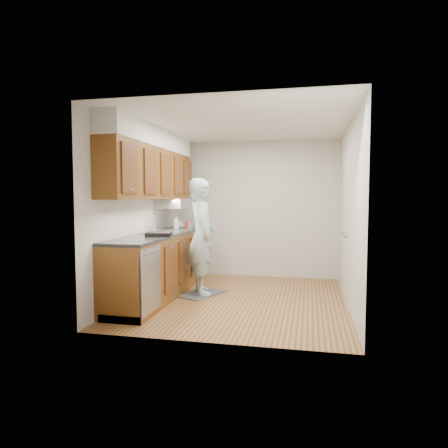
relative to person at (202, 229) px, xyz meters
name	(u,v)px	position (x,y,z in m)	size (l,w,h in m)	color
floor	(239,299)	(0.61, -0.19, -1.00)	(3.50, 3.50, 0.00)	#9E6E3C
ceiling	(240,124)	(0.61, -0.19, 1.50)	(3.50, 3.50, 0.00)	white
wall_left	(141,212)	(-0.89, -0.19, 0.25)	(0.02, 3.50, 2.50)	beige
wall_right	(349,214)	(2.11, -0.19, 0.25)	(0.02, 3.50, 2.50)	beige
wall_back	(256,209)	(0.61, 1.56, 0.25)	(3.00, 0.02, 2.50)	beige
counter	(161,263)	(-0.59, -0.19, -0.51)	(0.64, 2.80, 1.30)	brown
upper_cabinets	(152,166)	(-0.72, -0.15, 0.95)	(0.47, 2.80, 1.21)	brown
closet_door	(346,229)	(2.10, 0.11, 0.02)	(0.02, 1.22, 2.05)	white
floor_mat	(202,294)	(0.00, 0.00, -1.00)	(0.44, 0.75, 0.01)	#59595C
person	(202,229)	(0.00, 0.00, 0.00)	(0.70, 0.47, 1.98)	#AAC7CE
soap_bottle_a	(176,222)	(-0.57, 0.48, 0.06)	(0.09, 0.09, 0.24)	silver
soap_bottle_b	(177,223)	(-0.61, 0.65, 0.03)	(0.08, 0.08, 0.18)	silver
soap_bottle_c	(180,224)	(-0.58, 0.68, 0.02)	(0.13, 0.13, 0.16)	silver
soda_can	(187,226)	(-0.39, 0.52, 0.00)	(0.07, 0.07, 0.13)	#B02C1E
steel_can	(190,226)	(-0.35, 0.51, 0.00)	(0.07, 0.07, 0.12)	#A5A5AA
dish_rack	(159,234)	(-0.44, -0.62, -0.04)	(0.34, 0.29, 0.05)	black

